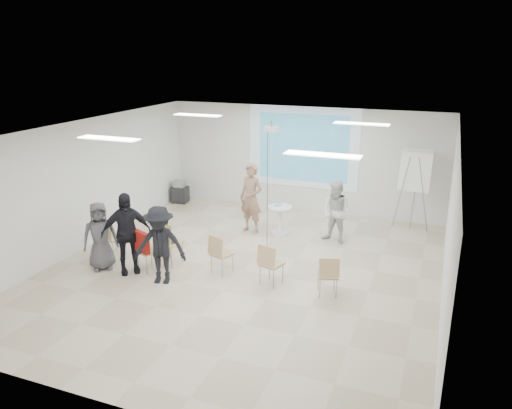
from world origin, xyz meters
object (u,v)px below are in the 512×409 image
(chair_left_inner, at_px, (167,240))
(audience_outer, at_px, (100,232))
(chair_right_far, at_px, (328,273))
(av_cart, at_px, (180,192))
(chair_far_left, at_px, (111,236))
(chair_left_mid, at_px, (145,249))
(player_right, at_px, (337,209))
(chair_right_inner, at_px, (269,262))
(player_left, at_px, (251,194))
(audience_mid, at_px, (160,240))
(laptop, at_px, (170,241))
(pedestal_table, at_px, (280,218))
(chair_center, at_px, (219,252))
(flipchart_easel, at_px, (415,171))
(audience_left, at_px, (126,228))

(chair_left_inner, xyz_separation_m, audience_outer, (-1.22, -0.67, 0.25))
(chair_right_far, height_order, audience_outer, audience_outer)
(audience_outer, relative_size, av_cart, 2.35)
(chair_far_left, bearing_deg, chair_left_mid, -3.44)
(chair_far_left, bearing_deg, player_right, 46.13)
(chair_left_mid, xyz_separation_m, chair_right_inner, (2.68, 0.30, 0.01))
(player_left, relative_size, chair_right_far, 2.47)
(av_cart, bearing_deg, audience_mid, -69.21)
(laptop, bearing_deg, player_right, -130.94)
(player_right, bearing_deg, chair_right_inner, -87.43)
(chair_left_mid, bearing_deg, audience_outer, -142.00)
(player_right, relative_size, chair_right_far, 2.08)
(chair_left_mid, bearing_deg, pedestal_table, 82.17)
(chair_left_inner, height_order, audience_outer, audience_outer)
(player_left, xyz_separation_m, audience_mid, (-0.61, -3.37, -0.10))
(player_right, bearing_deg, laptop, -123.69)
(pedestal_table, relative_size, player_right, 0.44)
(player_left, relative_size, chair_left_inner, 2.07)
(chair_center, height_order, laptop, chair_center)
(chair_far_left, height_order, flipchart_easel, flipchart_easel)
(chair_left_inner, distance_m, flipchart_easel, 6.42)
(player_right, height_order, audience_outer, player_right)
(pedestal_table, bearing_deg, av_cart, 158.65)
(pedestal_table, height_order, chair_right_far, chair_right_far)
(audience_outer, bearing_deg, chair_right_inner, -32.61)
(player_right, bearing_deg, flipchart_easel, 61.20)
(player_left, relative_size, chair_right_inner, 2.35)
(audience_left, bearing_deg, laptop, 7.78)
(pedestal_table, height_order, audience_left, audience_left)
(player_left, xyz_separation_m, chair_left_inner, (-0.93, -2.58, -0.44))
(chair_right_inner, bearing_deg, chair_left_inner, -167.92)
(chair_center, xyz_separation_m, audience_left, (-1.84, -0.61, 0.50))
(audience_left, relative_size, av_cart, 2.84)
(pedestal_table, xyz_separation_m, chair_right_inner, (0.73, -2.82, 0.10))
(audience_mid, bearing_deg, chair_left_inner, 97.63)
(pedestal_table, bearing_deg, chair_far_left, -139.24)
(flipchart_easel, bearing_deg, chair_left_mid, -129.90)
(player_left, relative_size, audience_mid, 1.11)
(player_right, relative_size, chair_center, 2.02)
(chair_center, xyz_separation_m, av_cart, (-3.28, 4.15, -0.18))
(chair_right_far, bearing_deg, flipchart_easel, 55.48)
(player_left, xyz_separation_m, chair_right_far, (2.66, -2.75, -0.53))
(chair_right_far, xyz_separation_m, av_cart, (-5.63, 4.31, -0.16))
(chair_right_far, height_order, laptop, chair_right_far)
(chair_right_far, distance_m, av_cart, 7.09)
(player_left, height_order, laptop, player_left)
(player_right, distance_m, audience_left, 4.93)
(player_left, relative_size, laptop, 5.66)
(chair_left_mid, distance_m, audience_outer, 1.03)
(audience_outer, bearing_deg, flipchart_easel, -1.90)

